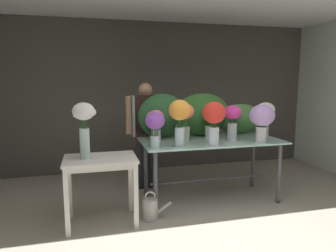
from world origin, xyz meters
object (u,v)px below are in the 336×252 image
at_px(vase_lilac_freesia, 262,118).
at_px(vase_blush_stock, 233,119).
at_px(vase_coral_anemones, 185,117).
at_px(vase_ivory_carnations, 265,114).
at_px(vase_rosy_dahlias, 156,122).
at_px(vase_white_roses_tall, 84,122).
at_px(vase_sunset_roses, 180,116).
at_px(vase_scarlet_snapdragons, 214,117).
at_px(watering_can, 151,209).
at_px(vase_peach_hydrangea, 210,120).
at_px(side_table_white, 101,167).
at_px(vase_violet_lilies, 155,125).
at_px(display_table_glass, 211,150).
at_px(vase_magenta_tulips, 232,119).
at_px(florist, 146,124).

xyz_separation_m(vase_lilac_freesia, vase_blush_stock, (-0.19, 0.43, -0.06)).
relative_size(vase_coral_anemones, vase_ivory_carnations, 1.01).
bearing_deg(vase_lilac_freesia, vase_rosy_dahlias, 162.97).
relative_size(vase_rosy_dahlias, vase_ivory_carnations, 0.85).
bearing_deg(vase_white_roses_tall, vase_sunset_roses, 3.09).
xyz_separation_m(vase_blush_stock, vase_ivory_carnations, (0.44, -0.10, 0.08)).
xyz_separation_m(vase_lilac_freesia, vase_scarlet_snapdragons, (-0.66, -0.03, 0.04)).
xyz_separation_m(vase_lilac_freesia, watering_can, (-1.46, -0.11, -1.01)).
bearing_deg(vase_peach_hydrangea, vase_lilac_freesia, -34.69).
relative_size(side_table_white, watering_can, 2.25).
xyz_separation_m(vase_lilac_freesia, vase_ivory_carnations, (0.26, 0.33, 0.02)).
bearing_deg(vase_coral_anemones, vase_lilac_freesia, -19.44).
relative_size(vase_white_roses_tall, watering_can, 1.74).
height_order(vase_violet_lilies, vase_white_roses_tall, vase_white_roses_tall).
bearing_deg(side_table_white, vase_rosy_dahlias, 31.88).
distance_m(vase_coral_anemones, vase_sunset_roses, 0.37).
bearing_deg(display_table_glass, watering_can, -156.15).
relative_size(display_table_glass, watering_can, 5.27).
xyz_separation_m(vase_rosy_dahlias, vase_white_roses_tall, (-0.88, -0.45, 0.09)).
distance_m(vase_magenta_tulips, vase_violet_lilies, 1.09).
height_order(florist, vase_sunset_roses, florist).
relative_size(side_table_white, vase_magenta_tulips, 1.70).
height_order(vase_violet_lilies, vase_scarlet_snapdragons, vase_scarlet_snapdragons).
xyz_separation_m(vase_violet_lilies, vase_white_roses_tall, (-0.79, -0.05, 0.07)).
xyz_separation_m(vase_magenta_tulips, vase_lilac_freesia, (0.31, -0.19, 0.02)).
height_order(vase_coral_anemones, watering_can, vase_coral_anemones).
bearing_deg(florist, vase_blush_stock, -24.94).
xyz_separation_m(side_table_white, vase_rosy_dahlias, (0.73, 0.45, 0.42)).
distance_m(vase_magenta_tulips, vase_scarlet_snapdragons, 0.42).
height_order(display_table_glass, vase_ivory_carnations, vase_ivory_carnations).
bearing_deg(vase_violet_lilies, display_table_glass, 19.79).
bearing_deg(vase_scarlet_snapdragons, vase_lilac_freesia, 2.83).
distance_m(vase_lilac_freesia, vase_sunset_roses, 1.09).
bearing_deg(vase_blush_stock, vase_magenta_tulips, -118.03).
bearing_deg(vase_magenta_tulips, florist, 142.55).
bearing_deg(watering_can, vase_peach_hydrangea, 28.17).
xyz_separation_m(florist, vase_lilac_freesia, (1.32, -0.96, 0.16)).
height_order(vase_magenta_tulips, vase_blush_stock, vase_magenta_tulips).
relative_size(vase_lilac_freesia, vase_scarlet_snapdragons, 0.90).
distance_m(side_table_white, florist, 1.27).
xyz_separation_m(side_table_white, vase_scarlet_snapdragons, (1.35, 0.02, 0.51)).
bearing_deg(vase_magenta_tulips, display_table_glass, 156.63).
distance_m(vase_coral_anemones, vase_rosy_dahlias, 0.39).
distance_m(vase_magenta_tulips, vase_white_roses_tall, 1.88).
xyz_separation_m(vase_sunset_roses, vase_peach_hydrangea, (0.53, 0.38, -0.11)).
bearing_deg(vase_magenta_tulips, vase_sunset_roses, -166.57).
relative_size(vase_violet_lilies, vase_white_roses_tall, 0.69).
height_order(side_table_white, vase_lilac_freesia, vase_lilac_freesia).
relative_size(vase_magenta_tulips, vase_sunset_roses, 0.83).
xyz_separation_m(vase_lilac_freesia, vase_coral_anemones, (-0.91, 0.32, 0.01)).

